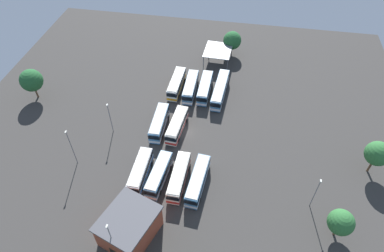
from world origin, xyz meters
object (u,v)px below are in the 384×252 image
object	(u,v)px
bus_row0_slot1	(191,87)
bus_row0_slot2	(205,88)
bus_row2_slot2	(179,177)
lamp_post_by_building	(110,117)
bus_row0_slot0	(177,84)
bus_row2_slot3	(198,181)
lamp_post_mid_lot	(316,192)
maintenance_shelter	(218,50)
tree_east_edge	(378,154)
tree_northeast	(341,222)
tree_west_edge	(232,40)
tree_north_edge	(31,80)
bus_row2_slot1	(159,175)
lamp_post_near_entrance	(112,239)
bus_row2_slot0	(140,171)
bus_row1_slot1	(177,125)
lamp_post_far_corner	(71,146)
depot_building	(129,226)
bus_row0_slot3	(220,90)
bus_row1_slot0	(159,123)

from	to	relation	value
bus_row0_slot1	bus_row0_slot2	world-z (taller)	same
bus_row2_slot2	lamp_post_by_building	bearing A→B (deg)	-122.44
bus_row0_slot0	bus_row2_slot3	world-z (taller)	same
lamp_post_mid_lot	maintenance_shelter	bearing A→B (deg)	-151.98
tree_east_edge	tree_northeast	distance (m)	18.10
bus_row2_slot2	tree_west_edge	world-z (taller)	tree_west_edge
maintenance_shelter	tree_north_edge	xyz separation A→B (m)	(23.18, -43.67, 1.29)
tree_north_edge	tree_east_edge	xyz separation A→B (m)	(9.99, 79.39, 0.27)
bus_row2_slot1	lamp_post_near_entrance	distance (m)	16.90
bus_row2_slot2	tree_north_edge	bearing A→B (deg)	-115.60
tree_north_edge	tree_northeast	world-z (taller)	tree_north_edge
lamp_post_by_building	tree_north_edge	world-z (taller)	lamp_post_by_building
bus_row0_slot0	tree_west_edge	distance (m)	22.96
bus_row2_slot0	tree_east_edge	world-z (taller)	tree_east_edge
bus_row1_slot1	bus_row2_slot2	world-z (taller)	same
bus_row0_slot1	bus_row2_slot3	xyz separation A→B (m)	(28.51, 6.59, 0.00)
lamp_post_by_building	lamp_post_far_corner	bearing A→B (deg)	-23.61
lamp_post_by_building	depot_building	bearing A→B (deg)	26.20
lamp_post_mid_lot	tree_west_edge	world-z (taller)	lamp_post_mid_lot
bus_row0_slot2	bus_row2_slot0	distance (m)	29.92
bus_row1_slot1	bus_row2_slot1	xyz separation A→B (m)	(14.26, -0.73, -0.00)
lamp_post_far_corner	lamp_post_by_building	xyz separation A→B (m)	(-10.19, 4.45, -0.66)
bus_row2_slot0	bus_row2_slot2	world-z (taller)	same
maintenance_shelter	lamp_post_by_building	world-z (taller)	lamp_post_by_building
bus_row1_slot1	bus_row2_slot0	distance (m)	14.82
tree_west_edge	tree_north_edge	size ratio (longest dim) A/B	0.88
bus_row2_slot2	tree_west_edge	xyz separation A→B (m)	(-48.07, 5.97, 2.71)
bus_row0_slot0	bus_row0_slot3	size ratio (longest dim) A/B	0.80
bus_row2_slot1	tree_east_edge	world-z (taller)	tree_east_edge
bus_row2_slot1	lamp_post_mid_lot	xyz separation A→B (m)	(0.73, 29.84, 2.67)
tree_north_edge	tree_west_edge	bearing A→B (deg)	121.00
bus_row1_slot1	lamp_post_by_building	size ratio (longest dim) A/B	1.25
tree_northeast	bus_row2_slot0	bearing A→B (deg)	-99.39
bus_row2_slot2	lamp_post_near_entrance	distance (m)	18.31
lamp_post_by_building	tree_west_edge	bearing A→B (deg)	146.79
tree_north_edge	tree_northeast	bearing A→B (deg)	69.93
depot_building	lamp_post_near_entrance	bearing A→B (deg)	-21.07
bus_row1_slot1	tree_northeast	xyz separation A→B (m)	(20.29, 32.98, 2.46)
bus_row0_slot2	tree_west_edge	world-z (taller)	tree_west_edge
bus_row1_slot0	lamp_post_far_corner	xyz separation A→B (m)	(12.94, -14.89, 3.39)
bus_row1_slot0	maintenance_shelter	xyz separation A→B (m)	(-28.72, 10.05, 2.24)
bus_row0_slot0	bus_row1_slot1	distance (m)	15.24
bus_row0_slot3	lamp_post_mid_lot	distance (m)	36.18
bus_row1_slot0	lamp_post_far_corner	world-z (taller)	lamp_post_far_corner
bus_row0_slot2	bus_row2_slot0	world-z (taller)	same
bus_row1_slot0	bus_row1_slot1	world-z (taller)	same
bus_row0_slot0	maintenance_shelter	bearing A→B (deg)	146.83
tree_east_edge	bus_row1_slot1	bearing A→B (deg)	-96.05
lamp_post_mid_lot	lamp_post_by_building	bearing A→B (deg)	-105.67
bus_row0_slot0	tree_west_edge	world-z (taller)	tree_west_edge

